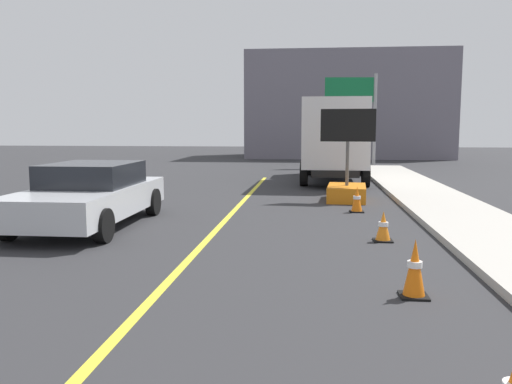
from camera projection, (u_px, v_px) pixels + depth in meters
lane_center_stripe at (97, 357)px, 5.01m from camera, size 0.14×36.00×0.01m
arrow_board_trailer at (347, 184)px, 15.64m from camera, size 1.60×1.88×2.70m
box_truck at (335, 138)px, 21.05m from camera, size 2.67×6.99×3.20m
pickup_car at (90, 194)px, 11.60m from camera, size 2.14×4.81×1.38m
highway_guide_sign at (360, 104)px, 28.23m from camera, size 2.78×0.37×5.00m
far_building_block at (347, 106)px, 38.24m from camera, size 14.12×7.07×7.33m
traffic_cone_mid_lane at (415, 269)px, 6.75m from camera, size 0.36×0.36×0.76m
traffic_cone_far_lane at (383, 227)px, 10.07m from camera, size 0.36×0.36×0.58m
traffic_cone_curbside at (357, 200)px, 13.52m from camera, size 0.36×0.36×0.66m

